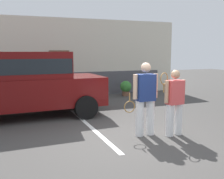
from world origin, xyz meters
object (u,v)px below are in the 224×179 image
Objects in this scene: tennis_player_woman at (174,101)px; parked_suv at (25,81)px; tennis_player_man at (145,98)px; potted_plant_by_porch at (126,88)px.

parked_suv is at bearing -50.46° from tennis_player_woman.
tennis_player_man is 1.11× the size of tennis_player_woman.
parked_suv reaches higher than tennis_player_man.
tennis_player_man reaches higher than potted_plant_by_porch.
tennis_player_woman is at bearing 156.41° from tennis_player_man.
tennis_player_woman is (0.66, -0.27, -0.08)m from tennis_player_man.
potted_plant_by_porch is at bearing -111.59° from tennis_player_man.
parked_suv is 2.88× the size of tennis_player_woman.
parked_suv is 3.97m from tennis_player_man.
tennis_player_woman is at bearing -103.13° from potted_plant_by_porch.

